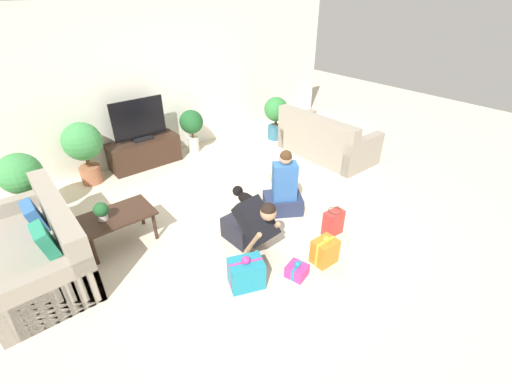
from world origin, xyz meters
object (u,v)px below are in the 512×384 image
at_px(sofa_left, 37,251).
at_px(potted_plant_corner_left, 22,180).
at_px(person_kneeling, 250,225).
at_px(tabletop_plant, 101,211).
at_px(gift_box_c, 246,273).
at_px(tv_console, 145,152).
at_px(sofa_right, 325,141).
at_px(potted_plant_back_left, 83,146).
at_px(person_sitting, 284,191).
at_px(potted_plant_corner_right, 276,114).
at_px(gift_box_a, 325,251).
at_px(tv, 139,122).
at_px(potted_plant_back_right, 192,125).
at_px(gift_bag_a, 333,222).
at_px(gift_box_b, 297,270).
at_px(dog, 245,198).
at_px(coffee_table, 117,218).

distance_m(sofa_left, potted_plant_corner_left, 1.27).
relative_size(sofa_left, person_kneeling, 2.13).
bearing_deg(tabletop_plant, gift_box_c, -59.40).
relative_size(tv_console, tabletop_plant, 5.38).
height_order(sofa_right, tv_console, sofa_right).
relative_size(potted_plant_back_left, person_sitting, 1.05).
height_order(potted_plant_corner_right, gift_box_a, potted_plant_corner_right).
relative_size(potted_plant_back_left, gift_box_c, 2.35).
xyz_separation_m(potted_plant_corner_left, person_kneeling, (1.91, -2.37, -0.26)).
distance_m(sofa_left, tv_console, 2.70).
xyz_separation_m(sofa_right, tv_console, (-2.76, 1.76, -0.05)).
bearing_deg(potted_plant_corner_left, tv, 17.28).
bearing_deg(potted_plant_back_right, gift_bag_a, -88.75).
bearing_deg(tv, tv_console, 0.00).
distance_m(sofa_left, person_kneeling, 2.36).
relative_size(person_kneeling, gift_box_a, 2.22).
height_order(gift_box_c, tabletop_plant, tabletop_plant).
distance_m(sofa_left, gift_box_c, 2.30).
bearing_deg(potted_plant_corner_right, tv, 168.29).
height_order(tv, person_kneeling, tv).
distance_m(potted_plant_corner_left, gift_box_b, 3.71).
xyz_separation_m(sofa_left, gift_bag_a, (3.04, -1.61, -0.12)).
height_order(tv_console, potted_plant_corner_left, potted_plant_corner_left).
bearing_deg(potted_plant_back_left, dog, -57.32).
height_order(potted_plant_back_left, potted_plant_back_right, potted_plant_back_left).
height_order(potted_plant_back_left, tabletop_plant, potted_plant_back_left).
relative_size(tv_console, dog, 2.11).
distance_m(potted_plant_corner_left, gift_box_c, 3.22).
xyz_separation_m(sofa_right, gift_box_a, (-2.23, -1.93, -0.14)).
distance_m(potted_plant_corner_left, gift_box_a, 3.96).
height_order(dog, gift_box_a, gift_box_a).
bearing_deg(potted_plant_corner_left, person_sitting, -36.70).
xyz_separation_m(tv, tabletop_plant, (-1.30, -1.86, -0.26)).
height_order(sofa_right, gift_box_a, sofa_right).
bearing_deg(tv, sofa_right, -32.51).
xyz_separation_m(potted_plant_back_left, potted_plant_back_right, (1.90, 0.00, -0.10)).
height_order(tv_console, potted_plant_corner_right, potted_plant_corner_right).
bearing_deg(gift_box_c, tabletop_plant, 120.60).
relative_size(potted_plant_back_left, gift_box_a, 2.75).
bearing_deg(coffee_table, tabletop_plant, -179.02).
distance_m(potted_plant_corner_left, potted_plant_back_left, 1.07).
height_order(person_sitting, dog, person_sitting).
bearing_deg(dog, gift_bag_a, 115.17).
distance_m(potted_plant_corner_left, potted_plant_corner_right, 4.49).
distance_m(tv_console, potted_plant_corner_left, 1.99).
relative_size(potted_plant_corner_left, potted_plant_back_left, 0.95).
bearing_deg(gift_box_c, gift_box_b, -26.11).
bearing_deg(tabletop_plant, sofa_left, 175.11).
bearing_deg(potted_plant_back_left, gift_bag_a, -59.59).
bearing_deg(gift_box_b, potted_plant_corner_left, 123.04).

